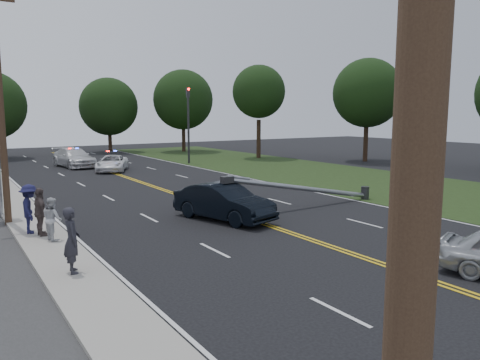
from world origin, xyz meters
TOP-DOWN VIEW (x-y plane):
  - ground at (0.00, 0.00)m, footprint 120.00×120.00m
  - sidewalk at (-8.40, 10.00)m, footprint 1.80×70.00m
  - grass_verge at (13.50, 10.00)m, footprint 12.00×80.00m
  - centerline_yellow at (0.00, 10.00)m, footprint 0.36×80.00m
  - traffic_signal at (8.30, 30.00)m, footprint 0.28×0.41m
  - fallen_streetlight at (4.19, 8.00)m, footprint 9.36×0.44m
  - utility_pole_near at (-9.20, -8.00)m, footprint 1.60×0.28m
  - utility_pole_mid at (-9.20, 12.00)m, footprint 1.60×0.28m
  - tree_7 at (6.09, 46.97)m, footprint 6.92×6.92m
  - tree_8 at (14.06, 42.95)m, footprint 7.29×7.29m
  - tree_9 at (16.99, 30.96)m, footprint 5.52×5.52m
  - tree_13 at (23.77, 22.33)m, footprint 6.65×6.65m
  - crashed_sedan at (-1.04, 7.85)m, footprint 3.00×5.16m
  - emergency_a at (0.33, 28.03)m, footprint 4.00×5.14m
  - emergency_b at (-1.57, 32.73)m, footprint 3.04×5.95m
  - bystander_a at (-8.42, 3.97)m, footprint 0.52×0.74m
  - bystander_b at (-8.17, 8.02)m, footprint 0.74×0.87m
  - bystander_c at (-8.70, 9.50)m, footprint 0.86×1.31m
  - bystander_d at (-8.43, 8.83)m, footprint 0.59×1.12m

SIDE VIEW (x-z plane):
  - ground at x=0.00m, z-range 0.00..0.00m
  - grass_verge at x=13.50m, z-range 0.00..0.01m
  - centerline_yellow at x=0.00m, z-range 0.01..0.01m
  - sidewalk at x=-8.40m, z-range 0.00..0.12m
  - emergency_a at x=0.33m, z-range 0.00..1.30m
  - crashed_sedan at x=-1.04m, z-range 0.00..1.61m
  - emergency_b at x=-1.57m, z-range 0.00..1.65m
  - bystander_b at x=-8.17m, z-range 0.12..1.69m
  - fallen_streetlight at x=4.19m, z-range -0.04..1.88m
  - bystander_d at x=-8.43m, z-range 0.12..1.94m
  - bystander_c at x=-8.70m, z-range 0.12..2.02m
  - bystander_a at x=-8.42m, z-range 0.12..2.05m
  - traffic_signal at x=8.30m, z-range 0.68..7.73m
  - utility_pole_near at x=-9.20m, z-range 0.08..10.08m
  - utility_pole_mid at x=-9.20m, z-range 0.08..10.08m
  - tree_7 at x=6.09m, z-range 1.01..9.95m
  - tree_8 at x=14.06m, z-range 1.34..11.32m
  - tree_13 at x=23.77m, z-range 1.64..11.60m
  - tree_9 at x=16.99m, z-range 2.06..11.75m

